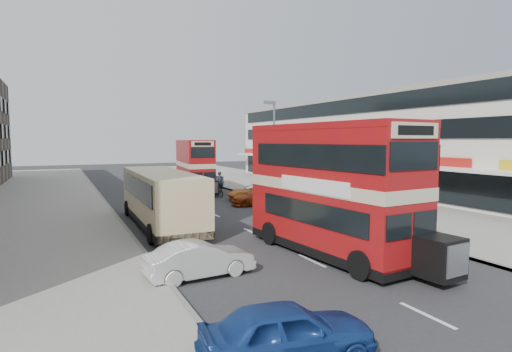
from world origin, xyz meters
TOP-DOWN VIEW (x-y plane):
  - ground at (0.00, 0.00)m, footprint 160.00×160.00m
  - road_surface at (0.00, 20.00)m, footprint 12.00×90.00m
  - pavement_right at (12.00, 20.00)m, footprint 12.00×90.00m
  - pavement_left at (-12.00, 20.00)m, footprint 12.00×90.00m
  - kerb_left at (-6.10, 20.00)m, footprint 0.20×90.00m
  - kerb_right at (6.10, 20.00)m, footprint 0.20×90.00m
  - commercial_row at (19.95, 22.00)m, footprint 9.90×46.20m
  - street_lamp at (6.52, 18.00)m, footprint 1.00×0.20m
  - bus_main at (1.27, 2.50)m, footprint 3.62×10.08m
  - bus_second at (2.51, 26.59)m, footprint 3.20×8.96m
  - coach at (-4.05, 11.81)m, footprint 3.04×11.15m
  - car_left_near at (-4.83, -4.48)m, footprint 4.20×2.09m
  - car_left_front at (-4.82, 2.00)m, footprint 4.10×1.74m
  - car_right_a at (4.53, 16.40)m, footprint 4.61×2.31m
  - car_right_b at (5.39, 19.00)m, footprint 4.77×2.21m
  - car_right_c at (5.20, 31.57)m, footprint 4.03×1.67m
  - pedestrian_near at (8.53, 13.61)m, footprint 0.76×0.60m
  - cyclist at (3.58, 22.56)m, footprint 0.76×1.78m

SIDE VIEW (x-z plane):
  - ground at x=0.00m, z-range 0.00..0.00m
  - road_surface at x=0.00m, z-range 0.00..0.01m
  - pavement_right at x=12.00m, z-range 0.00..0.15m
  - pavement_left at x=-12.00m, z-range 0.00..0.15m
  - kerb_left at x=-6.10m, z-range -0.01..0.15m
  - kerb_right at x=6.10m, z-range -0.01..0.15m
  - car_right_a at x=4.53m, z-range 0.00..1.28m
  - car_left_front at x=-4.82m, z-range 0.00..1.32m
  - car_right_b at x=5.39m, z-range 0.00..1.32m
  - car_right_c at x=5.20m, z-range 0.00..1.36m
  - car_left_near at x=-4.83m, z-range 0.00..1.38m
  - cyclist at x=3.58m, z-range -0.34..1.85m
  - pedestrian_near at x=8.53m, z-range 0.15..1.96m
  - coach at x=-4.05m, z-range 0.26..3.21m
  - bus_second at x=2.51m, z-range 0.13..4.96m
  - bus_main at x=1.27m, z-range 0.15..5.66m
  - commercial_row at x=19.95m, z-range 0.05..9.35m
  - street_lamp at x=6.52m, z-range 0.72..8.85m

